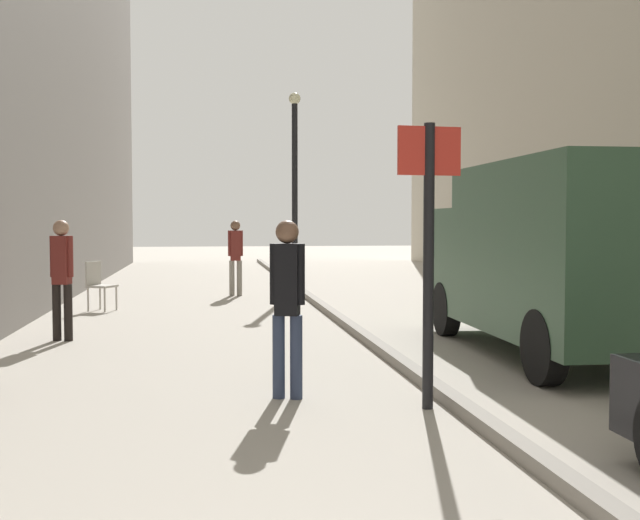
% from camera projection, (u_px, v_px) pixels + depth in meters
% --- Properties ---
extents(ground_plane, '(80.00, 80.00, 0.00)m').
position_uv_depth(ground_plane, '(246.00, 324.00, 13.14)').
color(ground_plane, '#A8A093').
extents(kerb_strip, '(0.16, 40.00, 0.12)m').
position_uv_depth(kerb_strip, '(339.00, 318.00, 13.37)').
color(kerb_strip, gray).
rests_on(kerb_strip, ground_plane).
extents(pedestrian_main_foreground, '(0.33, 0.24, 1.73)m').
position_uv_depth(pedestrian_main_foreground, '(62.00, 271.00, 11.22)').
color(pedestrian_main_foreground, black).
rests_on(pedestrian_main_foreground, ground_plane).
extents(pedestrian_mid_block, '(0.33, 0.25, 1.73)m').
position_uv_depth(pedestrian_mid_block, '(287.00, 296.00, 7.56)').
color(pedestrian_mid_block, '#2D3851').
rests_on(pedestrian_mid_block, ground_plane).
extents(pedestrian_far_crossing, '(0.34, 0.22, 1.72)m').
position_uv_depth(pedestrian_far_crossing, '(236.00, 252.00, 18.01)').
color(pedestrian_far_crossing, gray).
rests_on(pedestrian_far_crossing, ground_plane).
extents(delivery_van, '(2.08, 5.21, 2.42)m').
position_uv_depth(delivery_van, '(555.00, 254.00, 10.00)').
color(delivery_van, '#335138').
rests_on(delivery_van, ground_plane).
extents(street_sign_post, '(0.60, 0.10, 2.60)m').
position_uv_depth(street_sign_post, '(429.00, 240.00, 7.13)').
color(street_sign_post, black).
rests_on(street_sign_post, ground_plane).
extents(lamp_post, '(0.28, 0.28, 4.76)m').
position_uv_depth(lamp_post, '(295.00, 179.00, 18.74)').
color(lamp_post, black).
rests_on(lamp_post, ground_plane).
extents(cafe_chair_near_window, '(0.60, 0.60, 0.94)m').
position_uv_depth(cafe_chair_near_window, '(98.00, 282.00, 15.04)').
color(cafe_chair_near_window, '#B7B2A8').
rests_on(cafe_chair_near_window, ground_plane).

